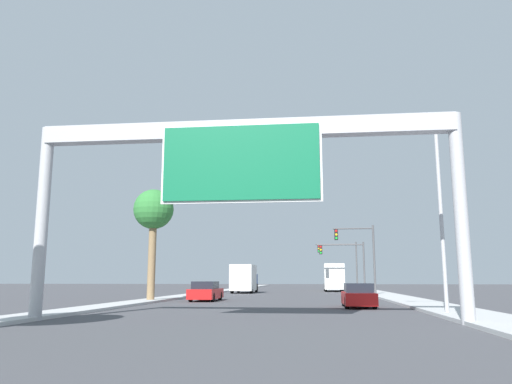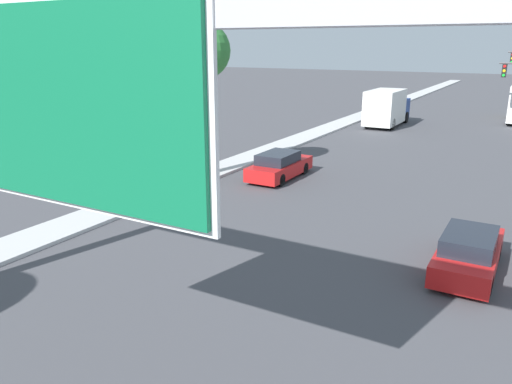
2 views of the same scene
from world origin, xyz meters
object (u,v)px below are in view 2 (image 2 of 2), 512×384
object	(u,v)px
sign_gantry	(57,99)
truck_box_primary	(387,108)
car_near_left	(279,166)
palm_tree_background	(202,55)
car_far_center	(469,252)

from	to	relation	value
sign_gantry	truck_box_primary	distance (m)	39.39
sign_gantry	car_near_left	world-z (taller)	sign_gantry
truck_box_primary	palm_tree_background	xyz separation A→B (m)	(-3.65, -22.45, 4.80)
car_far_center	truck_box_primary	size ratio (longest dim) A/B	0.64
sign_gantry	truck_box_primary	size ratio (longest dim) A/B	2.41
sign_gantry	car_far_center	bearing A→B (deg)	63.83
car_near_left	truck_box_primary	world-z (taller)	truck_box_primary
sign_gantry	car_far_center	size ratio (longest dim) A/B	3.75
car_far_center	car_near_left	size ratio (longest dim) A/B	0.97
car_far_center	truck_box_primary	distance (m)	30.00
car_far_center	palm_tree_background	distance (m)	16.28
sign_gantry	car_near_left	bearing A→B (deg)	106.22
car_near_left	truck_box_primary	bearing A→B (deg)	90.00
palm_tree_background	car_near_left	bearing A→B (deg)	25.41
sign_gantry	palm_tree_background	xyz separation A→B (m)	(-8.90, 16.32, 0.26)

